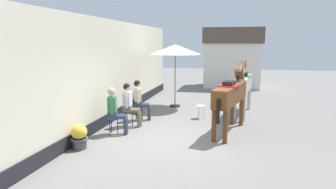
{
  "coord_description": "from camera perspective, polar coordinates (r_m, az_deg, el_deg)",
  "views": [
    {
      "loc": [
        1.66,
        -7.69,
        2.65
      ],
      "look_at": [
        -0.4,
        1.2,
        1.05
      ],
      "focal_mm": 31.69,
      "sensor_mm": 36.0,
      "label": 1
    }
  ],
  "objects": [
    {
      "name": "pub_facade_wall",
      "position": [
        10.17,
        -11.5,
        3.46
      ],
      "size": [
        0.34,
        14.0,
        3.4
      ],
      "color": "beige",
      "rests_on": "ground_plane"
    },
    {
      "name": "distant_cottage",
      "position": [
        18.34,
        12.31,
        7.07
      ],
      "size": [
        3.4,
        2.6,
        3.5
      ],
      "color": "silver",
      "rests_on": "ground_plane"
    },
    {
      "name": "seated_visitor_middle",
      "position": [
        9.49,
        -7.4,
        -1.54
      ],
      "size": [
        0.61,
        0.49,
        1.39
      ],
      "color": "black",
      "rests_on": "ground_plane"
    },
    {
      "name": "spare_stool_white",
      "position": [
        10.53,
        6.28,
        -2.45
      ],
      "size": [
        0.32,
        0.32,
        0.46
      ],
      "color": "white",
      "rests_on": "ground_plane"
    },
    {
      "name": "ground_plane",
      "position": [
        11.14,
        4.11,
        -3.84
      ],
      "size": [
        40.0,
        40.0,
        0.0
      ],
      "primitive_type": "plane",
      "color": "slate"
    },
    {
      "name": "flower_planter_near",
      "position": [
        7.85,
        -16.69,
        -7.66
      ],
      "size": [
        0.43,
        0.43,
        0.64
      ],
      "color": "#4C4C51",
      "rests_on": "ground_plane"
    },
    {
      "name": "cafe_parasol",
      "position": [
        12.2,
        1.4,
        8.59
      ],
      "size": [
        2.1,
        2.1,
        2.58
      ],
      "color": "black",
      "rests_on": "ground_plane"
    },
    {
      "name": "seated_visitor_near",
      "position": [
        8.74,
        -10.24,
        -2.61
      ],
      "size": [
        0.61,
        0.48,
        1.39
      ],
      "color": "#194C99",
      "rests_on": "ground_plane"
    },
    {
      "name": "satchel_bag",
      "position": [
        11.33,
        -5.92,
        -3.12
      ],
      "size": [
        0.26,
        0.3,
        0.2
      ],
      "primitive_type": "cube",
      "rotation": [
        0.0,
        0.0,
        4.08
      ],
      "color": "maroon",
      "rests_on": "ground_plane"
    },
    {
      "name": "saddled_horse_far",
      "position": [
        11.1,
        14.16,
        1.92
      ],
      "size": [
        0.71,
        2.99,
        2.06
      ],
      "color": "#B2A899",
      "rests_on": "ground_plane"
    },
    {
      "name": "saddled_horse_near",
      "position": [
        8.95,
        11.99,
        0.12
      ],
      "size": [
        0.96,
        2.95,
        2.06
      ],
      "color": "brown",
      "rests_on": "ground_plane"
    },
    {
      "name": "seated_visitor_far",
      "position": [
        10.22,
        -5.44,
        -0.67
      ],
      "size": [
        0.61,
        0.48,
        1.39
      ],
      "color": "#194C99",
      "rests_on": "ground_plane"
    }
  ]
}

